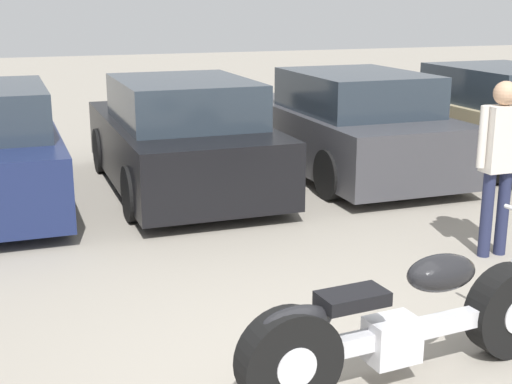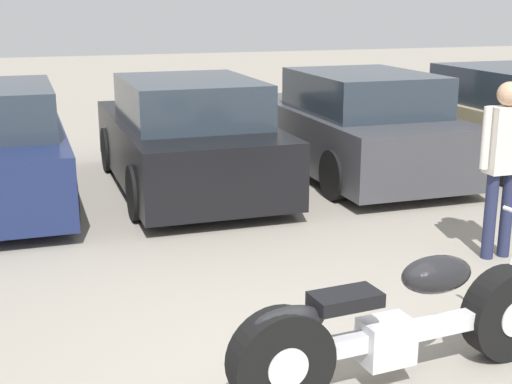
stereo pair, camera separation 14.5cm
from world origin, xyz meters
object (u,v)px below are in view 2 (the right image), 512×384
(parked_car_black, at_px, (187,138))
(person_standing, at_px, (504,155))
(motorcycle, at_px, (398,326))
(parked_car_champagne, at_px, (504,118))
(parked_car_dark_grey, at_px, (356,127))

(parked_car_black, distance_m, person_standing, 4.27)
(motorcycle, relative_size, parked_car_champagne, 0.59)
(person_standing, bearing_deg, parked_car_dark_grey, 86.30)
(motorcycle, relative_size, person_standing, 1.40)
(parked_car_black, bearing_deg, parked_car_champagne, 0.52)
(parked_car_black, relative_size, parked_car_dark_grey, 1.00)
(parked_car_champagne, relative_size, person_standing, 2.40)
(motorcycle, xyz_separation_m, person_standing, (2.13, 1.82, 0.63))
(parked_car_dark_grey, height_order, person_standing, person_standing)
(parked_car_dark_grey, relative_size, parked_car_champagne, 1.00)
(parked_car_dark_grey, bearing_deg, motorcycle, -113.37)
(parked_car_black, distance_m, parked_car_champagne, 5.05)
(motorcycle, bearing_deg, parked_car_black, 91.69)
(parked_car_black, height_order, parked_car_dark_grey, same)
(person_standing, bearing_deg, motorcycle, -139.41)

